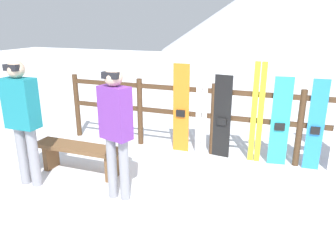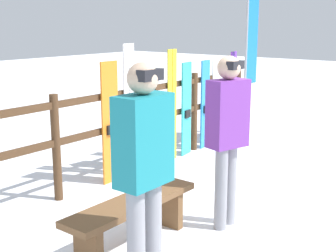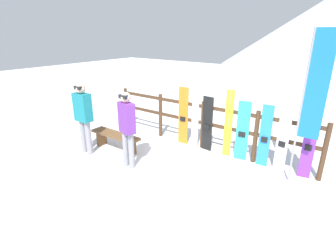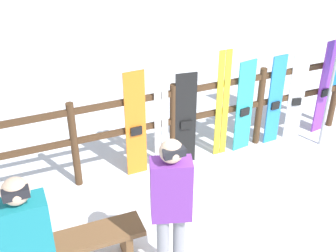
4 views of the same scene
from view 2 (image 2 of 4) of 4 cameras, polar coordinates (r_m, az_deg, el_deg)
The scene contains 14 objects.
ground_plane at distance 5.57m, azimuth 12.09°, elevation -9.25°, with size 40.00×40.00×0.00m, color white.
fence at distance 6.43m, azimuth -3.85°, elevation 0.90°, with size 5.66×0.10×1.25m.
bench at distance 4.38m, azimuth -4.35°, elevation -10.37°, with size 1.47×0.36×0.45m.
person_purple at distance 4.62m, azimuth 7.25°, elevation -0.29°, with size 0.44×0.32×1.73m.
person_teal at distance 3.47m, azimuth -2.96°, elevation -4.39°, with size 0.44×0.24×1.77m.
snowboard_orange at distance 5.98m, azimuth -7.05°, elevation 0.30°, with size 0.29×0.06×1.57m.
ski_pair_white at distance 6.22m, azimuth -4.72°, elevation 1.83°, with size 0.19×0.02×1.77m.
snowboard_black_stripe at distance 6.52m, azimuth -2.52°, elevation 0.74°, with size 0.30×0.08×1.42m.
ski_pair_yellow at distance 6.93m, azimuth 0.48°, elevation 2.50°, with size 0.20×0.02×1.66m.
snowboard_cyan at distance 7.24m, azimuth 2.26°, elevation 2.04°, with size 0.29×0.09×1.44m.
snowboard_blue at distance 7.66m, azimuth 4.53°, elevation 2.59°, with size 0.24×0.07×1.44m.
snowboard_white at distance 7.97m, azimuth 6.03°, elevation 2.86°, with size 0.25×0.09×1.41m.
snowboard_purple at distance 8.39m, azimuth 7.88°, elevation 3.73°, with size 0.24×0.09×1.54m.
rental_flag at distance 8.05m, azimuth 10.01°, elevation 10.81°, with size 0.40×0.04×2.99m.
Camera 2 is at (-4.69, -2.20, 2.05)m, focal length 50.00 mm.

